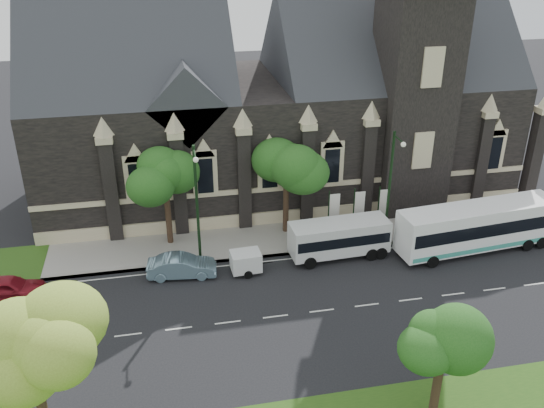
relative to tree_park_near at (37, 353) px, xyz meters
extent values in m
plane|color=black|center=(11.77, 8.77, -6.42)|extent=(160.00, 160.00, 0.00)
cube|color=gray|center=(11.77, 18.27, -6.34)|extent=(80.00, 5.00, 0.15)
cube|color=black|center=(15.77, 28.27, -1.42)|extent=(40.00, 15.00, 10.00)
cube|color=#2B2C32|center=(3.77, 28.27, 3.58)|extent=(16.00, 15.00, 15.00)
cube|color=#2B2C32|center=(25.77, 28.27, 3.58)|extent=(20.00, 15.00, 15.00)
cube|color=#2B2C32|center=(7.77, 23.77, 3.58)|extent=(6.00, 6.00, 6.00)
cube|color=black|center=(25.77, 22.27, 2.58)|extent=(5.50, 5.50, 18.00)
cube|color=tan|center=(15.77, 20.73, -3.22)|extent=(40.00, 0.22, 0.40)
cube|color=tan|center=(15.77, 20.73, -5.82)|extent=(40.00, 0.25, 1.20)
cube|color=black|center=(13.77, 20.59, -1.62)|extent=(1.20, 0.12, 2.80)
sphere|color=olive|center=(-0.23, -0.23, -0.20)|extent=(4.16, 4.16, 4.16)
sphere|color=olive|center=(0.55, 0.55, 0.58)|extent=(3.12, 3.12, 3.12)
cylinder|color=black|center=(17.77, -0.73, -4.88)|extent=(0.44, 0.44, 3.08)
sphere|color=#205219|center=(17.77, -0.73, -1.94)|extent=(3.20, 3.20, 3.20)
sphere|color=#205219|center=(18.37, -0.13, -1.34)|extent=(2.40, 2.40, 2.40)
cylinder|color=black|center=(14.77, 19.27, -4.44)|extent=(0.44, 0.44, 3.96)
sphere|color=#205219|center=(14.77, 19.27, -0.78)|extent=(3.84, 3.84, 3.84)
sphere|color=#205219|center=(15.49, 19.99, -0.06)|extent=(2.88, 2.88, 2.88)
cylinder|color=black|center=(5.77, 19.27, -4.44)|extent=(0.44, 0.44, 3.96)
sphere|color=#205219|center=(5.77, 19.27, -0.85)|extent=(3.68, 3.68, 3.68)
sphere|color=#205219|center=(6.46, 19.96, -0.16)|extent=(2.76, 2.76, 2.76)
cylinder|color=black|center=(21.77, 16.07, -1.92)|extent=(0.20, 0.20, 9.00)
cylinder|color=black|center=(21.77, 15.27, 2.28)|extent=(0.10, 1.60, 0.10)
sphere|color=silver|center=(21.77, 14.47, 2.18)|extent=(0.36, 0.36, 0.36)
cylinder|color=black|center=(7.77, 16.07, -1.92)|extent=(0.20, 0.20, 9.00)
cylinder|color=black|center=(7.77, 15.27, 2.28)|extent=(0.10, 1.60, 0.10)
sphere|color=silver|center=(7.77, 14.47, 2.18)|extent=(0.36, 0.36, 0.36)
cylinder|color=black|center=(17.77, 17.77, -4.42)|extent=(0.10, 0.10, 4.00)
cube|color=white|center=(18.22, 17.77, -3.82)|extent=(0.80, 0.04, 2.20)
cylinder|color=black|center=(19.77, 17.77, -4.42)|extent=(0.10, 0.10, 4.00)
cube|color=white|center=(20.22, 17.77, -3.82)|extent=(0.80, 0.04, 2.20)
cylinder|color=black|center=(21.77, 17.77, -4.42)|extent=(0.10, 0.10, 4.00)
cube|color=white|center=(22.22, 17.77, -3.82)|extent=(0.80, 0.04, 2.20)
cube|color=white|center=(28.04, 13.86, -4.39)|extent=(12.52, 3.75, 3.15)
cube|color=black|center=(28.04, 13.86, -4.19)|extent=(12.03, 3.74, 1.01)
cube|color=teal|center=(28.04, 13.86, -5.67)|extent=(12.03, 3.73, 0.35)
cylinder|color=black|center=(23.87, 12.16, -5.97)|extent=(0.92, 0.37, 0.90)
cylinder|color=black|center=(23.62, 14.72, -5.97)|extent=(0.92, 0.37, 0.90)
cylinder|color=black|center=(31.84, 12.94, -5.97)|extent=(0.92, 0.37, 0.90)
cylinder|color=black|center=(31.59, 15.50, -5.97)|extent=(0.92, 0.37, 0.90)
cylinder|color=black|center=(33.07, 13.06, -5.97)|extent=(0.92, 0.37, 0.90)
cylinder|color=black|center=(32.82, 15.62, -5.97)|extent=(0.92, 0.37, 0.90)
cube|color=silver|center=(17.77, 14.97, -4.80)|extent=(7.30, 2.61, 2.33)
cube|color=black|center=(17.77, 14.97, -4.69)|extent=(7.02, 2.64, 0.78)
cylinder|color=black|center=(15.31, 13.72, -5.97)|extent=(0.91, 0.32, 0.90)
cylinder|color=black|center=(15.20, 15.98, -5.97)|extent=(0.91, 0.32, 0.90)
cylinder|color=black|center=(19.98, 13.95, -5.97)|extent=(0.91, 0.32, 0.90)
cylinder|color=black|center=(19.87, 16.21, -5.97)|extent=(0.91, 0.32, 0.90)
cylinder|color=black|center=(20.70, 13.98, -5.97)|extent=(0.91, 0.32, 0.90)
cylinder|color=black|center=(20.59, 16.24, -5.97)|extent=(0.91, 0.32, 0.90)
cube|color=silver|center=(10.77, 14.14, -5.49)|extent=(2.13, 1.65, 1.33)
cylinder|color=black|center=(10.81, 13.38, -6.13)|extent=(0.58, 0.24, 0.57)
cylinder|color=black|center=(10.73, 14.91, -6.13)|extent=(0.58, 0.24, 0.57)
cylinder|color=black|center=(12.10, 14.21, -5.85)|extent=(1.23, 0.15, 0.08)
imported|color=#7293A5|center=(6.37, 14.58, -5.64)|extent=(4.89, 2.16, 1.56)
imported|color=maroon|center=(-4.84, 14.16, -5.63)|extent=(4.76, 2.26, 1.57)
camera|label=1|loc=(5.67, -20.19, 15.98)|focal=38.58mm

